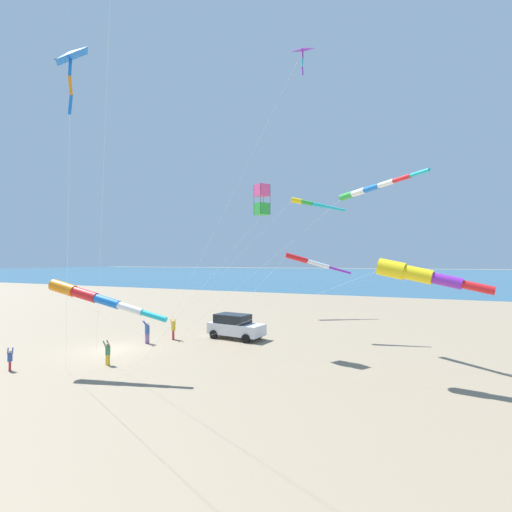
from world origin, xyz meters
TOP-DOWN VIEW (x-y plane):
  - ground_plane at (0.00, 0.00)m, footprint 600.00×600.00m
  - ocean_water_strip at (165.00, 0.00)m, footprint 240.00×600.00m
  - parked_car at (6.42, -5.84)m, footprint 2.48×4.49m
  - cooler_box at (9.20, -4.94)m, footprint 0.62×0.42m
  - person_adult_flyer at (2.29, -0.81)m, footprint 0.60×0.56m
  - person_child_green_jacket at (-2.85, -2.41)m, footprint 0.34×0.43m
  - person_child_grey_jacket at (4.15, -1.72)m, footprint 0.58×0.53m
  - person_bystander_far at (-5.78, 1.61)m, footprint 0.42×0.44m
  - kite_delta_small_distant at (-9.57, -7.59)m, footprint 5.71×7.35m
  - kite_windsock_black_fish_shape at (10.35, -10.69)m, footprint 4.54×13.99m
  - kite_windsock_magenta_far_left at (-4.39, -2.84)m, footprint 8.62×7.21m
  - kite_delta_orange_high_right at (7.22, -10.97)m, footprint 5.99×9.59m
  - kite_windsock_yellow_midlevel at (19.34, -8.02)m, footprint 9.80×10.15m
  - kite_windsock_white_trailing at (6.39, -15.65)m, footprint 5.17×17.72m
  - kite_windsock_long_streamer_left at (1.11, -18.53)m, footprint 4.58×18.05m
  - kite_box_red_high_left at (4.21, -9.00)m, footprint 5.62×6.27m

SIDE VIEW (x-z plane):
  - ground_plane at x=0.00m, z-range 0.00..0.00m
  - ocean_water_strip at x=165.00m, z-range 0.00..0.01m
  - cooler_box at x=9.20m, z-range 0.00..0.42m
  - person_bystander_far at x=-5.78m, z-range 0.05..1.28m
  - person_child_green_jacket at x=-2.85m, z-range 0.06..1.46m
  - person_child_grey_jacket at x=4.15m, z-range 0.07..1.70m
  - person_adult_flyer at x=2.29m, z-range 0.08..1.76m
  - parked_car at x=6.42m, z-range 0.03..1.88m
  - kite_windsock_magenta_far_left at x=-4.39m, z-range 1.59..6.55m
  - kite_windsock_long_streamer_left at x=1.11m, z-range 2.25..8.35m
  - kite_windsock_yellow_midlevel at x=19.34m, z-range 2.50..9.39m
  - kite_box_red_high_left at x=4.21m, z-range 4.54..15.71m
  - kite_windsock_black_fish_shape at x=10.35m, z-range 5.04..16.31m
  - kite_windsock_white_trailing at x=6.39m, z-range 5.19..16.19m
  - kite_delta_small_distant at x=-9.57m, z-range 6.28..19.71m
  - kite_delta_orange_high_right at x=7.22m, z-range 10.58..32.52m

